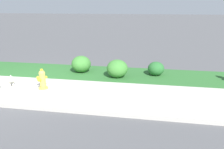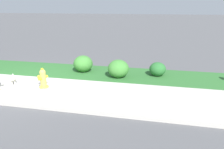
{
  "view_description": "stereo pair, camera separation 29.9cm",
  "coord_description": "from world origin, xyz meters",
  "views": [
    {
      "loc": [
        4.23,
        -5.99,
        2.61
      ],
      "look_at": [
        3.07,
        0.81,
        0.4
      ],
      "focal_mm": 35.0,
      "sensor_mm": 36.0,
      "label": 1
    },
    {
      "loc": [
        4.53,
        -5.94,
        2.61
      ],
      "look_at": [
        3.07,
        0.81,
        0.4
      ],
      "focal_mm": 35.0,
      "sensor_mm": 36.0,
      "label": 2
    }
  ],
  "objects": [
    {
      "name": "shrub_bush_far_verge",
      "position": [
        4.55,
        2.25,
        0.27
      ],
      "size": [
        0.63,
        0.63,
        0.53
      ],
      "color": "#28662D",
      "rests_on": "ground"
    },
    {
      "name": "grass_verge",
      "position": [
        0.0,
        2.14,
        0.0
      ],
      "size": [
        18.0,
        2.01,
        0.01
      ],
      "primitive_type": "cube",
      "color": "#2D662D",
      "rests_on": "ground"
    },
    {
      "name": "shrub_bush_near_lamp",
      "position": [
        3.11,
        1.77,
        0.34
      ],
      "size": [
        0.79,
        0.79,
        0.67
      ],
      "color": "#3D7F33",
      "rests_on": "ground"
    },
    {
      "name": "fire_hydrant_near_corner",
      "position": [
        0.91,
        0.17,
        0.32
      ],
      "size": [
        0.35,
        0.38,
        0.67
      ],
      "rotation": [
        0.0,
        0.0,
        1.32
      ],
      "color": "gold",
      "rests_on": "ground"
    },
    {
      "name": "small_white_dog",
      "position": [
        -0.24,
        0.2,
        0.22
      ],
      "size": [
        0.33,
        0.4,
        0.37
      ],
      "rotation": [
        0.0,
        0.0,
        5.29
      ],
      "color": "silver",
      "rests_on": "ground"
    },
    {
      "name": "sidewalk_pavement",
      "position": [
        0.0,
        0.0,
        0.01
      ],
      "size": [
        18.0,
        2.28,
        0.01
      ],
      "primitive_type": "cube",
      "color": "#BCB7AD",
      "rests_on": "ground"
    },
    {
      "name": "shrub_bush_mid_verge",
      "position": [
        1.58,
        2.18,
        0.33
      ],
      "size": [
        0.78,
        0.78,
        0.66
      ],
      "color": "#3D7F33",
      "rests_on": "ground"
    },
    {
      "name": "ground_plane",
      "position": [
        0.0,
        0.0,
        0.0
      ],
      "size": [
        120.0,
        120.0,
        0.0
      ],
      "primitive_type": "plane",
      "color": "#515154"
    }
  ]
}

